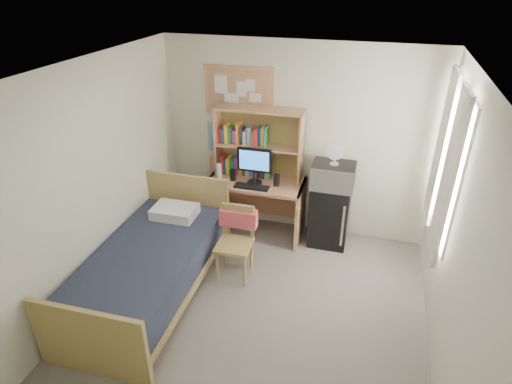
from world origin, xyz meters
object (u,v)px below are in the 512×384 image
(desk_chair, at_px, (234,244))
(monitor, at_px, (254,166))
(speaker_right, at_px, (277,180))
(bulletin_board, at_px, (239,91))
(speaker_left, at_px, (233,175))
(desk, at_px, (256,207))
(mini_fridge, at_px, (330,214))
(desk_fan, at_px, (335,154))
(microwave, at_px, (333,175))
(bed, at_px, (150,273))

(desk_chair, xyz_separation_m, monitor, (-0.03, 0.93, 0.60))
(desk_chair, distance_m, speaker_right, 1.07)
(bulletin_board, distance_m, speaker_left, 1.10)
(desk, relative_size, mini_fridge, 1.52)
(monitor, bearing_deg, desk_fan, 5.44)
(desk_chair, distance_m, mini_fridge, 1.45)
(bulletin_board, height_order, desk_fan, bulletin_board)
(desk, relative_size, microwave, 2.42)
(bed, height_order, speaker_left, speaker_left)
(monitor, height_order, speaker_right, monitor)
(bed, bearing_deg, monitor, 61.34)
(mini_fridge, height_order, speaker_right, speaker_right)
(speaker_left, height_order, desk_fan, desk_fan)
(bed, relative_size, desk_fan, 8.01)
(desk_chair, xyz_separation_m, desk_fan, (0.98, 1.05, 0.85))
(desk_chair, relative_size, microwave, 1.68)
(desk, distance_m, speaker_left, 0.57)
(mini_fridge, distance_m, desk_fan, 0.88)
(desk_chair, xyz_separation_m, microwave, (0.98, 1.05, 0.56))
(mini_fridge, bearing_deg, microwave, -90.00)
(speaker_right, height_order, desk_fan, desk_fan)
(desk, distance_m, microwave, 1.18)
(bulletin_board, distance_m, desk_fan, 1.50)
(bulletin_board, bearing_deg, speaker_left, -85.45)
(monitor, xyz_separation_m, speaker_left, (-0.30, -0.01, -0.16))
(desk_chair, distance_m, desk_fan, 1.67)
(speaker_left, bearing_deg, mini_fridge, 5.07)
(bulletin_board, relative_size, bed, 0.42)
(mini_fridge, distance_m, speaker_right, 0.86)
(speaker_left, distance_m, speaker_right, 0.60)
(monitor, relative_size, speaker_right, 2.99)
(bulletin_board, xyz_separation_m, desk_chair, (0.36, -1.32, -1.47))
(monitor, bearing_deg, desk_chair, -89.19)
(bulletin_board, bearing_deg, mini_fridge, -10.73)
(speaker_right, xyz_separation_m, desk_fan, (0.71, 0.11, 0.41))
(desk, height_order, mini_fridge, mini_fridge)
(desk_chair, relative_size, mini_fridge, 1.06)
(monitor, xyz_separation_m, desk_fan, (1.01, 0.11, 0.25))
(desk_chair, bearing_deg, speaker_left, 106.47)
(bed, bearing_deg, speaker_right, 53.20)
(mini_fridge, relative_size, speaker_right, 5.28)
(bed, height_order, speaker_right, speaker_right)
(microwave, height_order, desk_fan, desk_fan)
(bed, height_order, desk_fan, desk_fan)
(bed, relative_size, speaker_right, 13.76)
(speaker_right, bearing_deg, desk, 168.69)
(bed, bearing_deg, bulletin_board, 75.19)
(bulletin_board, height_order, speaker_left, bulletin_board)
(bulletin_board, bearing_deg, desk, -44.83)
(monitor, height_order, speaker_left, monitor)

